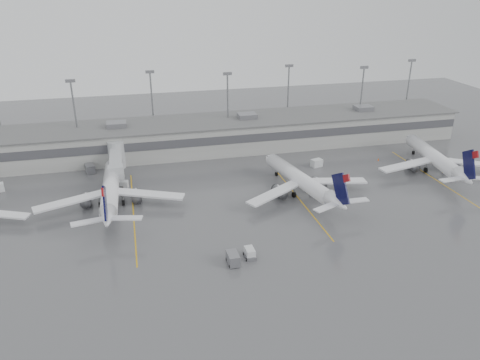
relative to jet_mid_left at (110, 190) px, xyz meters
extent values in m
plane|color=#515153|center=(21.74, -28.62, -3.42)|extent=(260.00, 260.00, 0.00)
cube|color=#9D9D99|center=(21.74, 29.38, 0.58)|extent=(150.00, 16.00, 8.00)
cube|color=#47474C|center=(21.74, 21.33, 1.58)|extent=(150.00, 0.15, 2.20)
cube|color=#606060|center=(21.74, 29.38, 4.63)|extent=(152.00, 17.00, 0.30)
cube|color=slate|center=(71.74, 29.38, 5.38)|extent=(5.00, 4.00, 1.30)
cylinder|color=gray|center=(-8.26, 31.38, 6.58)|extent=(0.44, 0.44, 20.00)
cube|color=slate|center=(-8.26, 31.38, 16.78)|extent=(2.40, 0.50, 0.80)
cylinder|color=gray|center=(11.74, 38.88, 6.58)|extent=(0.44, 0.44, 20.00)
cube|color=slate|center=(11.74, 38.88, 16.78)|extent=(2.40, 0.50, 0.80)
cylinder|color=gray|center=(31.74, 31.38, 6.58)|extent=(0.44, 0.44, 20.00)
cube|color=slate|center=(31.74, 31.38, 16.78)|extent=(2.40, 0.50, 0.80)
cylinder|color=gray|center=(51.74, 38.88, 6.58)|extent=(0.44, 0.44, 20.00)
cube|color=slate|center=(51.74, 38.88, 16.78)|extent=(2.40, 0.50, 0.80)
cylinder|color=gray|center=(71.74, 31.38, 6.58)|extent=(0.44, 0.44, 20.00)
cube|color=slate|center=(71.74, 31.38, 16.78)|extent=(2.40, 0.50, 0.80)
cylinder|color=gray|center=(91.74, 38.88, 6.58)|extent=(0.44, 0.44, 20.00)
cube|color=slate|center=(91.74, 38.88, 16.78)|extent=(2.40, 0.50, 0.80)
cylinder|color=#ACAFB2|center=(1.24, 21.38, 0.08)|extent=(4.00, 4.00, 7.00)
cube|color=#ACAFB2|center=(1.24, 14.88, 0.88)|extent=(2.80, 13.00, 2.60)
cube|color=#ACAFB2|center=(1.24, 7.38, 0.88)|extent=(3.40, 2.40, 3.00)
cylinder|color=gray|center=(1.24, 7.38, -2.02)|extent=(0.70, 0.70, 2.80)
cube|color=black|center=(1.24, 7.38, -3.07)|extent=(2.20, 1.20, 0.70)
cube|color=#E7A80D|center=(4.24, -4.62, -3.42)|extent=(0.25, 40.00, 0.01)
cube|color=#E7A80D|center=(39.24, -4.62, -3.42)|extent=(0.25, 40.00, 0.01)
cube|color=#E7A80D|center=(74.24, -4.62, -3.42)|extent=(0.25, 40.00, 0.01)
cylinder|color=white|center=(0.04, 1.64, -0.07)|extent=(3.93, 24.67, 3.35)
cone|color=white|center=(0.36, 15.50, -0.07)|extent=(3.43, 3.21, 3.35)
cone|color=white|center=(-0.31, -13.22, 0.38)|extent=(3.48, 5.67, 3.35)
cube|color=white|center=(-7.86, -1.30, -0.96)|extent=(14.76, 6.95, 0.39)
cube|color=white|center=(7.79, -1.67, -0.96)|extent=(14.68, 7.56, 0.39)
cube|color=black|center=(-0.32, -13.78, 3.62)|extent=(0.48, 6.30, 7.31)
cube|color=maroon|center=(-0.36, -15.24, 6.53)|extent=(0.39, 2.27, 2.12)
cylinder|color=black|center=(0.27, 11.70, -2.92)|extent=(0.41, 1.02, 1.01)
cylinder|color=black|center=(-2.36, -0.54, -2.81)|extent=(0.53, 1.24, 1.23)
cylinder|color=black|center=(2.33, -0.65, -2.81)|extent=(0.53, 1.24, 1.23)
cylinder|color=white|center=(40.23, -2.74, -0.16)|extent=(7.92, 24.08, 3.26)
cone|color=white|center=(37.57, 10.47, -0.16)|extent=(3.80, 3.63, 3.26)
cone|color=white|center=(43.09, -16.91, 0.27)|extent=(4.27, 5.97, 3.26)
cube|color=white|center=(33.38, -7.23, -1.03)|extent=(13.70, 9.40, 0.38)
cube|color=white|center=(48.29, -4.22, -1.03)|extent=(14.36, 4.43, 0.38)
cube|color=black|center=(43.20, -17.44, 3.42)|extent=(1.53, 6.06, 7.11)
cube|color=maroon|center=(43.48, -18.83, 6.25)|extent=(0.75, 2.22, 2.06)
cylinder|color=black|center=(38.30, 6.85, -2.93)|extent=(0.57, 1.03, 0.98)
cylinder|color=black|center=(38.43, -5.32, -2.82)|extent=(0.72, 1.27, 1.20)
cylinder|color=black|center=(42.90, -4.42, -2.82)|extent=(0.72, 1.27, 1.20)
cylinder|color=white|center=(77.21, 2.38, -0.07)|extent=(6.91, 24.78, 3.35)
cone|color=white|center=(79.24, 16.07, -0.07)|extent=(3.77, 3.58, 3.35)
cone|color=white|center=(75.04, -12.31, 0.37)|extent=(4.13, 6.01, 3.35)
cube|color=white|center=(69.03, 0.43, -0.97)|extent=(14.79, 5.28, 0.39)
cube|color=white|center=(84.48, -1.86, -0.97)|extent=(14.29, 9.06, 0.39)
cube|color=black|center=(74.96, -12.86, 3.61)|extent=(1.25, 6.27, 7.30)
cube|color=maroon|center=(74.74, -14.29, 6.51)|extent=(0.66, 2.28, 2.12)
cylinder|color=black|center=(78.68, 12.32, -2.92)|extent=(0.53, 1.05, 1.00)
cylinder|color=black|center=(74.57, 0.51, -2.81)|extent=(0.68, 1.29, 1.23)
cylinder|color=black|center=(79.20, -0.17, -2.81)|extent=(0.68, 1.29, 1.23)
cube|color=silver|center=(23.07, -26.00, -2.54)|extent=(1.53, 2.39, 1.76)
cube|color=slate|center=(23.07, -26.00, -3.08)|extent=(1.74, 2.79, 0.69)
cylinder|color=black|center=(22.26, -25.04, -3.15)|extent=(0.23, 0.55, 0.55)
cylinder|color=black|center=(23.83, -25.00, -3.15)|extent=(0.23, 0.55, 0.55)
cylinder|color=black|center=(22.32, -27.00, -3.15)|extent=(0.23, 0.55, 0.55)
cylinder|color=black|center=(23.89, -26.96, -3.15)|extent=(0.23, 0.55, 0.55)
cube|color=slate|center=(19.87, -27.20, -2.37)|extent=(1.86, 3.15, 1.89)
cylinder|color=black|center=(19.07, -26.11, -3.11)|extent=(0.26, 0.63, 0.62)
cylinder|color=black|center=(20.68, -28.29, -3.11)|extent=(0.26, 0.63, 0.62)
cube|color=silver|center=(2.37, 8.36, -2.60)|extent=(2.58, 1.97, 1.65)
cube|color=silver|center=(50.03, 10.34, -2.48)|extent=(3.03, 2.42, 1.88)
cube|color=slate|center=(-5.30, 19.59, -2.42)|extent=(2.69, 3.58, 2.00)
cone|color=#FC5605|center=(-0.98, 11.36, -3.10)|extent=(0.41, 0.41, 0.65)
cone|color=#FC5605|center=(40.09, 10.42, -3.04)|extent=(0.48, 0.48, 0.76)
cone|color=#FC5605|center=(67.29, 10.47, -3.11)|extent=(0.39, 0.39, 0.62)
camera|label=1|loc=(5.57, -91.62, 40.72)|focal=35.00mm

